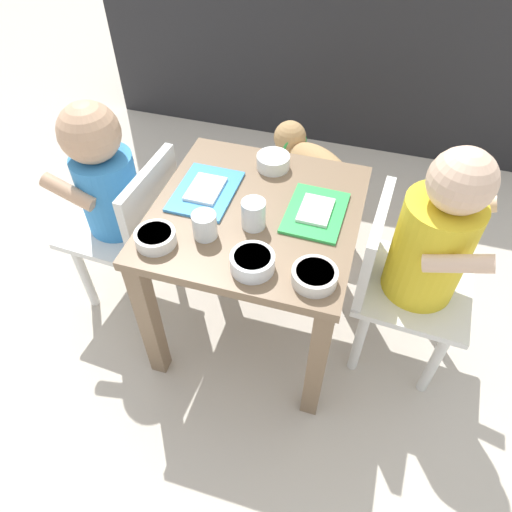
{
  "coord_description": "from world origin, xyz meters",
  "views": [
    {
      "loc": [
        0.25,
        -0.83,
        1.23
      ],
      "look_at": [
        0.0,
        0.0,
        0.31
      ],
      "focal_mm": 33.0,
      "sensor_mm": 36.0,
      "label": 1
    }
  ],
  "objects": [
    {
      "name": "cereal_bowl_left_side",
      "position": [
        0.05,
        -0.18,
        0.49
      ],
      "size": [
        0.1,
        0.1,
        0.04
      ],
      "color": "white",
      "rests_on": "dining_table"
    },
    {
      "name": "food_tray_left",
      "position": [
        -0.14,
        0.03,
        0.48
      ],
      "size": [
        0.15,
        0.2,
        0.02
      ],
      "color": "#388CD8",
      "rests_on": "dining_table"
    },
    {
      "name": "dining_table",
      "position": [
        0.0,
        0.0,
        0.38
      ],
      "size": [
        0.5,
        0.52,
        0.47
      ],
      "color": "#7A6047",
      "rests_on": "ground"
    },
    {
      "name": "veggie_bowl_far",
      "position": [
        0.18,
        -0.18,
        0.49
      ],
      "size": [
        0.1,
        0.1,
        0.03
      ],
      "color": "silver",
      "rests_on": "dining_table"
    },
    {
      "name": "kitchen_cabinet_back",
      "position": [
        0.0,
        1.24,
        0.44
      ],
      "size": [
        2.01,
        0.34,
        0.89
      ],
      "primitive_type": "cube",
      "color": "#232326",
      "rests_on": "ground"
    },
    {
      "name": "seated_child_left",
      "position": [
        -0.41,
        0.02,
        0.43
      ],
      "size": [
        0.3,
        0.3,
        0.68
      ],
      "color": "silver",
      "rests_on": "ground"
    },
    {
      "name": "water_cup_right",
      "position": [
        0.01,
        -0.05,
        0.5
      ],
      "size": [
        0.06,
        0.06,
        0.07
      ],
      "color": "white",
      "rests_on": "dining_table"
    },
    {
      "name": "cereal_bowl_right_side",
      "position": [
        -0.19,
        -0.17,
        0.49
      ],
      "size": [
        0.09,
        0.09,
        0.03
      ],
      "color": "white",
      "rests_on": "dining_table"
    },
    {
      "name": "dog",
      "position": [
        0.07,
        0.53,
        0.21
      ],
      "size": [
        0.4,
        0.38,
        0.32
      ],
      "color": "tan",
      "rests_on": "ground"
    },
    {
      "name": "veggie_bowl_near",
      "position": [
        -0.01,
        0.18,
        0.49
      ],
      "size": [
        0.09,
        0.09,
        0.04
      ],
      "color": "white",
      "rests_on": "dining_table"
    },
    {
      "name": "water_cup_left",
      "position": [
        -0.09,
        -0.12,
        0.5
      ],
      "size": [
        0.06,
        0.06,
        0.06
      ],
      "color": "white",
      "rests_on": "dining_table"
    },
    {
      "name": "seated_child_right",
      "position": [
        0.41,
        0.02,
        0.44
      ],
      "size": [
        0.3,
        0.3,
        0.71
      ],
      "color": "silver",
      "rests_on": "ground"
    },
    {
      "name": "food_tray_right",
      "position": [
        0.14,
        0.03,
        0.48
      ],
      "size": [
        0.14,
        0.19,
        0.02
      ],
      "color": "green",
      "rests_on": "dining_table"
    },
    {
      "name": "ground_plane",
      "position": [
        0.0,
        0.0,
        0.0
      ],
      "size": [
        7.0,
        7.0,
        0.0
      ],
      "primitive_type": "plane",
      "color": "beige"
    }
  ]
}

